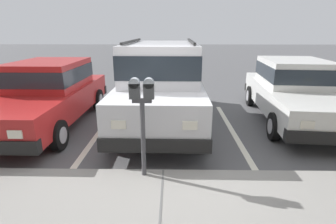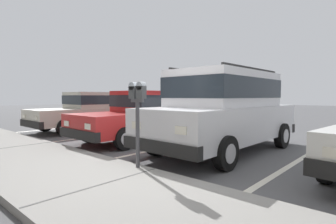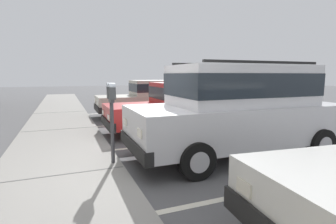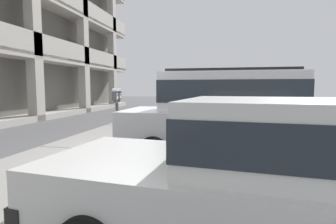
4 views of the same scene
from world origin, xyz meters
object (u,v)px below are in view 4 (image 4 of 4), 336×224
at_px(silver_suv, 228,113).
at_px(parking_meter_near, 117,104).
at_px(dark_hatchback, 222,113).
at_px(blue_coupe, 226,106).
at_px(red_sedan, 271,174).

height_order(silver_suv, parking_meter_near, silver_suv).
relative_size(dark_hatchback, blue_coupe, 1.00).
bearing_deg(dark_hatchback, red_sedan, -175.23).
bearing_deg(red_sedan, dark_hatchback, 9.77).
bearing_deg(red_sedan, silver_suv, 11.29).
xyz_separation_m(dark_hatchback, blue_coupe, (3.46, -0.16, 0.00)).
bearing_deg(parking_meter_near, red_sedan, -139.38).
distance_m(dark_hatchback, blue_coupe, 3.46).
distance_m(red_sedan, blue_coupe, 9.63).
xyz_separation_m(silver_suv, dark_hatchback, (2.77, 0.12, -0.27)).
xyz_separation_m(red_sedan, parking_meter_near, (3.57, 3.06, 0.42)).
bearing_deg(silver_suv, parking_meter_near, 87.11).
height_order(silver_suv, red_sedan, silver_suv).
relative_size(dark_hatchback, parking_meter_near, 2.98).
height_order(silver_suv, dark_hatchback, silver_suv).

